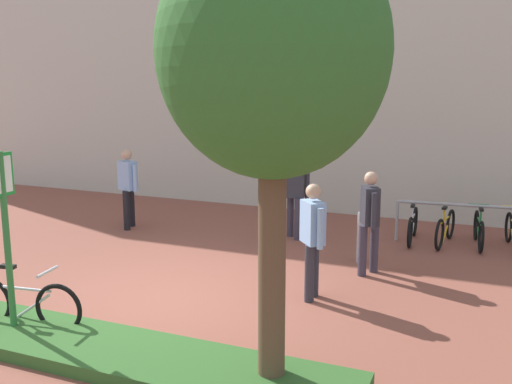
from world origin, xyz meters
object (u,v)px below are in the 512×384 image
Objects in this scene: person_suited_dark at (294,191)px; bollard_steel at (361,237)px; person_shirt_blue at (312,234)px; tree_sidewalk at (273,54)px; bike_at_sign at (24,303)px; person_casual_tan at (128,184)px; person_suited_navy at (370,216)px; bike_rack_cluster at (496,230)px; parking_sign_post at (5,218)px.

bollard_steel is at bearing -32.86° from person_suited_dark.
tree_sidewalk is at bearing -82.07° from person_shirt_blue.
bike_at_sign is 5.25m from person_casual_tan.
tree_sidewalk is 4.67m from person_suited_navy.
person_casual_tan is 1.00× the size of person_shirt_blue.
bollard_steel is at bearing 113.12° from person_suited_navy.
tree_sidewalk reaches higher than person_suited_navy.
bike_at_sign is 0.97× the size of person_shirt_blue.
bike_at_sign reaches higher than bike_rack_cluster.
parking_sign_post is 1.36× the size of person_suited_navy.
person_casual_tan is (-5.25, 5.00, -2.43)m from tree_sidewalk.
person_suited_navy is (5.42, -1.02, 0.00)m from person_casual_tan.
tree_sidewalk reaches higher than bike_at_sign.
tree_sidewalk is 5.18× the size of bollard_steel.
parking_sign_post is 6.02m from person_suited_dark.
person_casual_tan is at bearing 110.06° from bike_at_sign.
person_suited_navy is (3.63, 3.88, 0.63)m from bike_at_sign.
person_casual_tan and person_suited_dark have the same top height.
person_suited_dark reaches higher than bike_rack_cluster.
person_suited_navy is (-1.94, -2.46, 0.64)m from bike_rack_cluster.
tree_sidewalk reaches higher than person_suited_dark.
person_casual_tan is 3.62m from person_suited_dark.
parking_sign_post is 1.36× the size of person_casual_tan.
bike_rack_cluster is (5.51, 6.58, -1.19)m from parking_sign_post.
bike_at_sign is at bearing 104.84° from parking_sign_post.
person_suited_dark is 1.00× the size of person_shirt_blue.
bollard_steel is at bearing -4.81° from person_casual_tan.
bollard_steel is at bearing 54.77° from parking_sign_post.
person_casual_tan is 1.00× the size of person_suited_navy.
bollard_steel is at bearing -139.37° from bike_rack_cluster.
tree_sidewalk is at bearing -73.30° from person_suited_dark.
bike_rack_cluster is (2.11, 6.44, -3.06)m from tree_sidewalk.
parking_sign_post is 4.09m from person_shirt_blue.
person_suited_dark is at bearing 138.89° from person_suited_navy.
tree_sidewalk is 5.44m from bollard_steel.
bike_rack_cluster is at bearing 12.44° from person_suited_dark.
parking_sign_post is 2.61× the size of bollard_steel.
parking_sign_post reaches higher than bike_at_sign.
person_shirt_blue is (1.33, -3.06, 0.00)m from person_suited_dark.
bike_rack_cluster is 4.16× the size of bollard_steel.
person_shirt_blue is 1.00× the size of person_suited_navy.
person_suited_navy is at bearing 69.74° from person_shirt_blue.
parking_sign_post is 5.48m from person_suited_navy.
person_shirt_blue and person_suited_navy have the same top height.
bike_at_sign is at bearing -133.14° from person_suited_navy.
parking_sign_post reaches higher than person_suited_navy.
tree_sidewalk is 7.64m from person_casual_tan.
tree_sidewalk is 2.79× the size of bike_at_sign.
bollard_steel is (-0.07, 4.57, -2.96)m from tree_sidewalk.
bollard_steel is (3.39, 4.46, 0.10)m from bike_at_sign.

